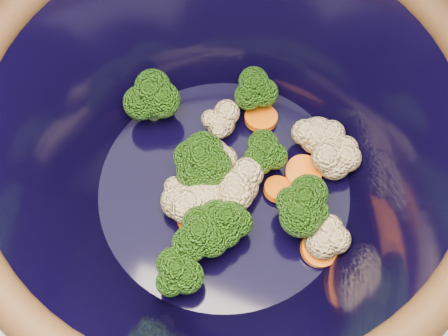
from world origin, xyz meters
The scene contains 3 objects.
counter centered at (0.00, 0.00, 0.45)m, with size 1.20×1.20×0.90m, color silver.
mixing_bowl centered at (-0.06, 0.00, 1.00)m, with size 0.45×0.45×0.17m.
vegetable_pile centered at (-0.06, 0.01, 0.96)m, with size 0.22×0.22×0.06m.
Camera 1 is at (0.01, -0.20, 1.43)m, focal length 50.00 mm.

